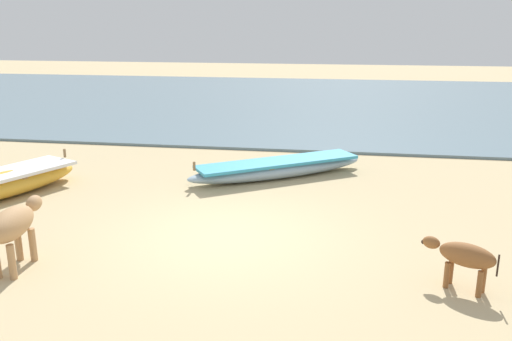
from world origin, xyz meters
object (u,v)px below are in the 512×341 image
calf_near_brown (464,256)px  fishing_boat_1 (278,168)px  cow_adult_tan (14,225)px  fishing_boat_4 (3,183)px

calf_near_brown → fishing_boat_1: bearing=-29.2°
fishing_boat_1 → calf_near_brown: 6.05m
cow_adult_tan → calf_near_brown: bearing=-91.2°
fishing_boat_4 → cow_adult_tan: cow_adult_tan is taller
fishing_boat_1 → cow_adult_tan: bearing=25.1°
fishing_boat_1 → fishing_boat_4: size_ratio=1.17×
fishing_boat_1 → fishing_boat_4: (-5.64, -2.39, 0.05)m
fishing_boat_1 → fishing_boat_4: bearing=-11.0°
fishing_boat_4 → cow_adult_tan: bearing=-119.0°
cow_adult_tan → calf_near_brown: size_ratio=1.49×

